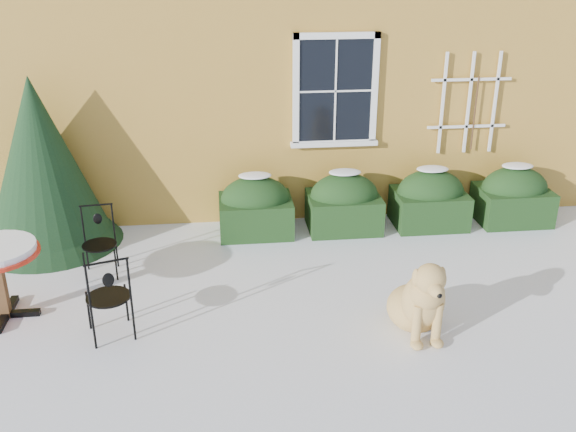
{
  "coord_description": "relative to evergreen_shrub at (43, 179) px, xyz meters",
  "views": [
    {
      "loc": [
        -0.79,
        -6.04,
        3.91
      ],
      "look_at": [
        0.0,
        1.0,
        0.9
      ],
      "focal_mm": 40.0,
      "sensor_mm": 36.0,
      "label": 1
    }
  ],
  "objects": [
    {
      "name": "dog",
      "position": [
        4.48,
        -2.82,
        -0.57
      ],
      "size": [
        0.65,
        1.08,
        0.96
      ],
      "rotation": [
        0.0,
        0.0,
        0.05
      ],
      "color": "tan",
      "rests_on": "ground"
    },
    {
      "name": "evergreen_shrub",
      "position": [
        0.0,
        0.0,
        0.0
      ],
      "size": [
        1.95,
        1.95,
        2.37
      ],
      "rotation": [
        0.0,
        0.0,
        0.16
      ],
      "color": "black",
      "rests_on": "ground"
    },
    {
      "name": "ground",
      "position": [
        3.2,
        -2.53,
        -0.95
      ],
      "size": [
        80.0,
        80.0,
        0.0
      ],
      "primitive_type": "plane",
      "color": "white",
      "rests_on": "ground"
    },
    {
      "name": "patio_chair_near",
      "position": [
        1.18,
        -2.52,
        -0.46
      ],
      "size": [
        0.55,
        0.54,
        0.99
      ],
      "rotation": [
        0.0,
        0.0,
        3.44
      ],
      "color": "black",
      "rests_on": "ground"
    },
    {
      "name": "patio_chair_far",
      "position": [
        0.85,
        -1.03,
        -0.5
      ],
      "size": [
        0.44,
        0.44,
        0.9
      ],
      "rotation": [
        0.0,
        0.0,
        0.11
      ],
      "color": "black",
      "rests_on": "ground"
    },
    {
      "name": "hedge_row",
      "position": [
        4.85,
        0.02,
        -0.55
      ],
      "size": [
        4.95,
        0.8,
        0.91
      ],
      "color": "black",
      "rests_on": "ground"
    }
  ]
}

